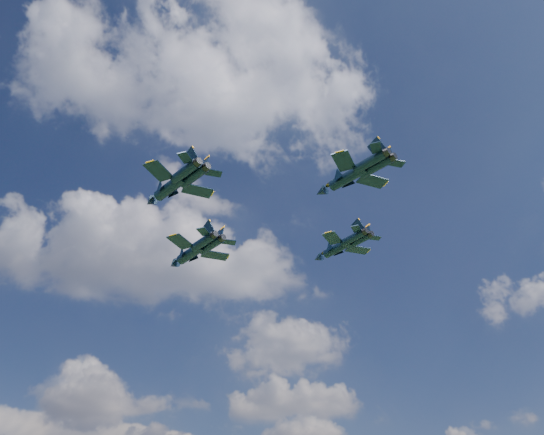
{
  "coord_description": "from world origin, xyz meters",
  "views": [
    {
      "loc": [
        -8.64,
        -80.52,
        10.64
      ],
      "look_at": [
        -0.23,
        -3.77,
        60.73
      ],
      "focal_mm": 35.0,
      "sensor_mm": 36.0,
      "label": 1
    }
  ],
  "objects_px": {
    "jet_lead": "(190,254)",
    "jet_slot": "(346,178)",
    "jet_right": "(336,248)",
    "jet_left": "(169,188)"
  },
  "relations": [
    {
      "from": "jet_lead",
      "to": "jet_slot",
      "type": "relative_size",
      "value": 1.23
    },
    {
      "from": "jet_left",
      "to": "jet_right",
      "type": "height_order",
      "value": "jet_right"
    },
    {
      "from": "jet_lead",
      "to": "jet_right",
      "type": "xyz_separation_m",
      "value": [
        28.6,
        -6.53,
        -0.73
      ]
    },
    {
      "from": "jet_right",
      "to": "jet_left",
      "type": "bearing_deg",
      "value": 179.66
    },
    {
      "from": "jet_lead",
      "to": "jet_slot",
      "type": "distance_m",
      "value": 40.95
    },
    {
      "from": "jet_lead",
      "to": "jet_slot",
      "type": "bearing_deg",
      "value": -88.54
    },
    {
      "from": "jet_right",
      "to": "jet_slot",
      "type": "bearing_deg",
      "value": -132.98
    },
    {
      "from": "jet_lead",
      "to": "jet_left",
      "type": "bearing_deg",
      "value": -130.17
    },
    {
      "from": "jet_lead",
      "to": "jet_right",
      "type": "distance_m",
      "value": 29.35
    },
    {
      "from": "jet_right",
      "to": "jet_lead",
      "type": "bearing_deg",
      "value": 133.47
    }
  ]
}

